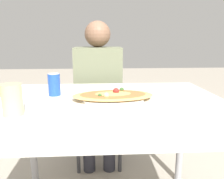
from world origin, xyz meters
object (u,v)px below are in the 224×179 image
at_px(chair_far_seated, 99,108).
at_px(drink_glass, 12,100).
at_px(person_seated, 98,85).
at_px(soda_can, 54,85).
at_px(pizza_main, 113,96).
at_px(dining_table, 111,115).

xyz_separation_m(chair_far_seated, drink_glass, (-0.35, -0.96, 0.36)).
bearing_deg(chair_far_seated, person_seated, 90.00).
distance_m(chair_far_seated, person_seated, 0.26).
height_order(person_seated, soda_can, person_seated).
bearing_deg(pizza_main, chair_far_seated, 96.14).
bearing_deg(chair_far_seated, soda_can, 69.32).
xyz_separation_m(dining_table, pizza_main, (0.01, 0.03, 0.09)).
bearing_deg(dining_table, soda_can, 155.47).
distance_m(person_seated, pizza_main, 0.65).
relative_size(dining_table, person_seated, 0.99).
bearing_deg(person_seated, drink_glass, 67.76).
bearing_deg(drink_glass, soda_can, 71.68).
bearing_deg(soda_can, person_seated, 65.49).
relative_size(dining_table, pizza_main, 2.78).
distance_m(soda_can, drink_glass, 0.34).
bearing_deg(drink_glass, pizza_main, 26.37).
height_order(pizza_main, drink_glass, drink_glass).
bearing_deg(drink_glass, chair_far_seated, 70.10).
height_order(dining_table, person_seated, person_seated).
distance_m(person_seated, drink_glass, 0.93).
bearing_deg(person_seated, chair_far_seated, -90.00).
distance_m(chair_far_seated, pizza_main, 0.82).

